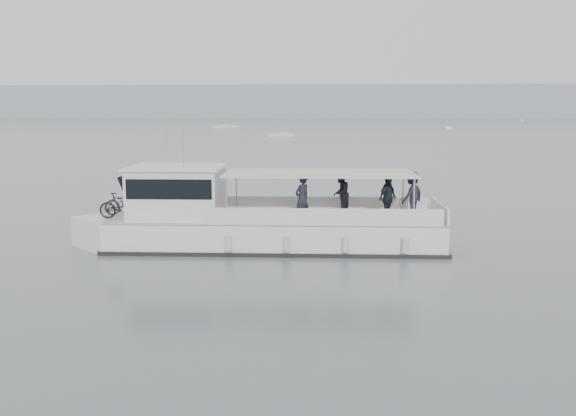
{
  "coord_description": "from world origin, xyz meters",
  "views": [
    {
      "loc": [
        1.04,
        -26.6,
        5.36
      ],
      "look_at": [
        -0.9,
        -1.67,
        1.6
      ],
      "focal_mm": 40.0,
      "sensor_mm": 36.0,
      "label": 1
    }
  ],
  "objects": [
    {
      "name": "tour_boat",
      "position": [
        -2.7,
        -1.71,
        1.02
      ],
      "size": [
        14.92,
        4.1,
        6.23
      ],
      "rotation": [
        0.0,
        0.0,
        0.03
      ],
      "color": "white",
      "rests_on": "ground"
    },
    {
      "name": "ground",
      "position": [
        0.0,
        0.0,
        0.0
      ],
      "size": [
        1400.0,
        1400.0,
        0.0
      ],
      "primitive_type": "plane",
      "color": "slate",
      "rests_on": "ground"
    },
    {
      "name": "headland",
      "position": [
        0.0,
        560.0,
        14.0
      ],
      "size": [
        1400.0,
        90.0,
        28.0
      ],
      "primitive_type": "cube",
      "color": "#939EA8",
      "rests_on": "ground"
    },
    {
      "name": "moored_fleet",
      "position": [
        13.42,
        176.57,
        0.36
      ],
      "size": [
        354.55,
        337.46,
        10.77
      ],
      "color": "white",
      "rests_on": "ground"
    }
  ]
}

